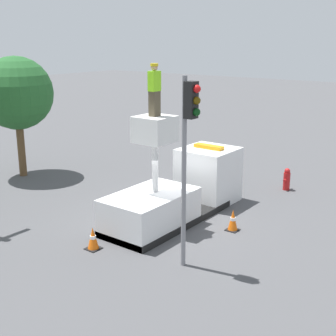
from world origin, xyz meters
name	(u,v)px	position (x,y,z in m)	size (l,w,h in m)	color
ground_plane	(168,221)	(0.00, 0.00, 0.00)	(120.00, 120.00, 0.00)	#4C4C4F
bucket_truck	(179,191)	(0.69, 0.00, 0.97)	(6.53, 2.14, 4.03)	black
worker	(154,90)	(-0.75, 0.00, 4.91)	(0.40, 0.26, 1.75)	brown
traffic_light_pole	(188,136)	(-2.52, -2.62, 3.96)	(0.34, 0.57, 5.61)	gray
fire_hydrant	(287,179)	(6.14, -2.00, 0.49)	(0.54, 0.30, 1.00)	red
traffic_cone_rear	(93,239)	(-3.39, 0.46, 0.36)	(0.45, 0.45, 0.75)	black
traffic_cone_curbside	(233,220)	(0.66, -2.37, 0.37)	(0.43, 0.43, 0.78)	black
tree_left_bg	(17,94)	(0.42, 9.31, 4.03)	(3.46, 3.46, 5.79)	brown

